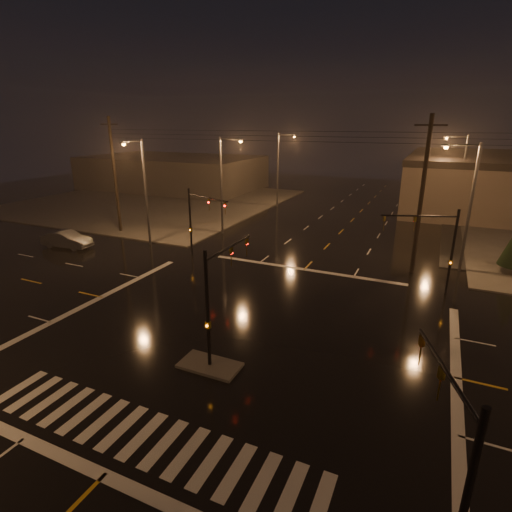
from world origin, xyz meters
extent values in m
plane|color=black|center=(0.00, 0.00, 0.00)|extent=(140.00, 140.00, 0.00)
cube|color=#44423D|center=(-30.00, 30.00, 0.06)|extent=(36.00, 36.00, 0.12)
cube|color=#44423D|center=(0.00, -4.00, 0.07)|extent=(3.00, 1.60, 0.15)
cube|color=beige|center=(0.00, -9.00, 0.01)|extent=(15.00, 2.60, 0.01)
cube|color=beige|center=(0.00, -11.00, 0.01)|extent=(16.00, 0.50, 0.01)
cube|color=beige|center=(0.00, 11.00, 0.01)|extent=(16.00, 0.50, 0.01)
cube|color=#44403C|center=(-35.00, 42.00, 2.80)|extent=(30.00, 18.00, 5.60)
cylinder|color=black|center=(0.00, -4.00, 3.00)|extent=(0.18, 0.18, 6.00)
cylinder|color=black|center=(0.00, -1.75, 5.50)|extent=(0.12, 4.50, 0.12)
imported|color=#594707|center=(0.00, 0.27, 5.45)|extent=(0.16, 0.20, 1.00)
cube|color=#594707|center=(0.00, -4.00, 2.30)|extent=(0.25, 0.18, 0.35)
cylinder|color=black|center=(10.50, 10.50, 3.00)|extent=(0.18, 0.18, 6.00)
cylinder|color=black|center=(8.15, 9.64, 5.50)|extent=(4.74, 1.82, 0.12)
imported|color=#594707|center=(6.04, 8.88, 5.45)|extent=(0.24, 0.22, 1.00)
cube|color=#594707|center=(10.50, 10.50, 2.30)|extent=(0.25, 0.18, 0.35)
cylinder|color=black|center=(-10.50, 10.50, 3.00)|extent=(0.18, 0.18, 6.00)
cylinder|color=black|center=(-8.15, 9.64, 5.50)|extent=(4.74, 1.82, 0.12)
imported|color=#594707|center=(-6.04, 8.88, 5.45)|extent=(0.24, 0.22, 1.00)
cube|color=#594707|center=(-10.50, 10.50, 2.30)|extent=(0.25, 0.18, 0.35)
cylinder|color=black|center=(9.82, -8.62, 5.50)|extent=(1.48, 3.80, 0.12)
imported|color=#594707|center=(9.20, -6.93, 5.45)|extent=(0.22, 0.24, 1.00)
cylinder|color=#38383A|center=(-11.50, 18.00, 5.00)|extent=(0.24, 0.24, 10.00)
cylinder|color=#38383A|center=(-10.30, 18.00, 9.80)|extent=(2.40, 0.14, 0.14)
cube|color=#38383A|center=(-9.20, 18.00, 9.75)|extent=(0.70, 0.30, 0.18)
sphere|color=orange|center=(-9.20, 18.00, 9.62)|extent=(0.32, 0.32, 0.32)
cylinder|color=#38383A|center=(-11.50, 34.00, 5.00)|extent=(0.24, 0.24, 10.00)
cylinder|color=#38383A|center=(-10.30, 34.00, 9.80)|extent=(2.40, 0.14, 0.14)
cube|color=#38383A|center=(-9.20, 34.00, 9.75)|extent=(0.70, 0.30, 0.18)
sphere|color=orange|center=(-9.20, 34.00, 9.62)|extent=(0.32, 0.32, 0.32)
cylinder|color=#38383A|center=(11.50, 16.00, 5.00)|extent=(0.24, 0.24, 10.00)
cylinder|color=#38383A|center=(10.30, 16.00, 9.80)|extent=(2.40, 0.14, 0.14)
cube|color=#38383A|center=(9.20, 16.00, 9.75)|extent=(0.70, 0.30, 0.18)
sphere|color=orange|center=(9.20, 16.00, 9.62)|extent=(0.32, 0.32, 0.32)
cylinder|color=#38383A|center=(11.50, 36.00, 5.00)|extent=(0.24, 0.24, 10.00)
cylinder|color=#38383A|center=(10.30, 36.00, 9.80)|extent=(2.40, 0.14, 0.14)
cube|color=#38383A|center=(9.20, 36.00, 9.75)|extent=(0.70, 0.30, 0.18)
sphere|color=orange|center=(9.20, 36.00, 9.62)|extent=(0.32, 0.32, 0.32)
cylinder|color=#38383A|center=(-16.00, 11.50, 5.00)|extent=(0.24, 0.24, 10.00)
cylinder|color=#38383A|center=(-16.00, 10.30, 9.80)|extent=(0.14, 2.40, 0.14)
cube|color=#38383A|center=(-16.00, 9.20, 9.75)|extent=(0.30, 0.70, 0.18)
sphere|color=orange|center=(-16.00, 9.20, 9.62)|extent=(0.32, 0.32, 0.32)
cylinder|color=black|center=(-22.00, 14.00, 6.00)|extent=(0.32, 0.32, 12.00)
cube|color=black|center=(-22.00, 14.00, 11.20)|extent=(2.20, 0.12, 0.12)
cylinder|color=black|center=(8.00, 14.00, 6.00)|extent=(0.32, 0.32, 12.00)
cube|color=black|center=(8.00, 14.00, 11.20)|extent=(2.20, 0.12, 0.12)
imported|color=#525559|center=(-22.51, 7.36, 0.80)|extent=(5.04, 2.22, 1.61)
camera|label=1|loc=(9.04, -18.38, 11.38)|focal=28.00mm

